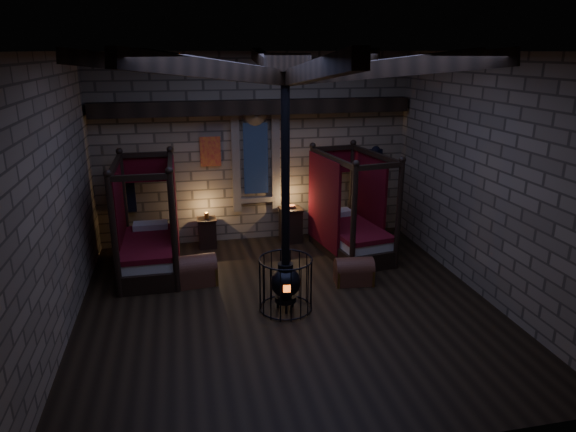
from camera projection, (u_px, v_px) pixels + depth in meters
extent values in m
cube|color=black|center=(288.00, 307.00, 8.85)|extent=(7.00, 7.00, 0.01)
cube|color=#847054|center=(255.00, 149.00, 11.46)|extent=(7.00, 0.02, 4.20)
cube|color=#847054|center=(363.00, 281.00, 4.94)|extent=(7.00, 0.02, 4.20)
cube|color=#847054|center=(54.00, 202.00, 7.51)|extent=(0.02, 7.00, 4.20)
cube|color=#847054|center=(485.00, 178.00, 8.89)|extent=(0.02, 7.00, 4.20)
cube|color=black|center=(288.00, 51.00, 7.55)|extent=(7.00, 7.00, 0.01)
cube|color=black|center=(256.00, 107.00, 11.00)|extent=(6.86, 0.35, 0.30)
cylinder|color=black|center=(288.00, 62.00, 7.60)|extent=(0.70, 0.70, 0.25)
cube|color=black|center=(256.00, 159.00, 11.47)|extent=(0.55, 0.04, 1.60)
cube|color=maroon|center=(210.00, 152.00, 11.22)|extent=(0.45, 0.03, 0.65)
cube|color=black|center=(127.00, 186.00, 10.95)|extent=(0.30, 0.10, 1.15)
cube|color=black|center=(375.00, 173.00, 12.06)|extent=(0.30, 0.10, 1.15)
cube|color=black|center=(151.00, 263.00, 10.20)|extent=(1.09, 2.10, 0.36)
cube|color=beige|center=(150.00, 250.00, 10.11)|extent=(0.97, 1.94, 0.22)
cube|color=maroon|center=(149.00, 243.00, 10.07)|extent=(1.03, 1.98, 0.10)
cube|color=beige|center=(151.00, 226.00, 10.75)|extent=(0.71, 0.35, 0.14)
cube|color=#5D070F|center=(147.00, 169.00, 10.64)|extent=(1.11, 0.05, 0.55)
cylinder|color=black|center=(114.00, 238.00, 8.87)|extent=(0.11, 0.11, 2.22)
cylinder|color=black|center=(125.00, 206.00, 10.75)|extent=(0.11, 0.11, 2.22)
cylinder|color=black|center=(174.00, 234.00, 9.07)|extent=(0.11, 0.11, 2.22)
cylinder|color=black|center=(174.00, 203.00, 10.95)|extent=(0.11, 0.11, 2.22)
cube|color=#5D070F|center=(120.00, 213.00, 10.07)|extent=(0.06, 1.51, 1.97)
cube|color=#5D070F|center=(175.00, 210.00, 10.28)|extent=(0.06, 1.51, 1.97)
cube|color=black|center=(351.00, 246.00, 11.09)|extent=(1.38, 2.21, 0.36)
cube|color=beige|center=(351.00, 234.00, 11.00)|extent=(1.24, 2.04, 0.22)
cube|color=maroon|center=(351.00, 228.00, 10.96)|extent=(1.31, 2.09, 0.10)
cube|color=beige|center=(336.00, 213.00, 11.60)|extent=(0.74, 0.45, 0.14)
cube|color=#5D070F|center=(332.00, 161.00, 11.49)|extent=(1.09, 0.22, 0.55)
cylinder|color=black|center=(354.00, 222.00, 9.75)|extent=(0.11, 0.11, 2.19)
cylinder|color=black|center=(312.00, 196.00, 11.52)|extent=(0.11, 0.11, 2.19)
cylinder|color=black|center=(399.00, 216.00, 10.09)|extent=(0.11, 0.11, 2.19)
cylinder|color=black|center=(351.00, 192.00, 11.86)|extent=(0.11, 0.11, 2.19)
cube|color=#5D070F|center=(324.00, 202.00, 10.88)|extent=(0.29, 1.49, 1.94)
cube|color=#5D070F|center=(368.00, 197.00, 11.24)|extent=(0.29, 1.49, 1.94)
cube|color=#5C2E1D|center=(195.00, 276.00, 9.66)|extent=(0.85, 0.56, 0.33)
cylinder|color=#5C2E1D|center=(194.00, 267.00, 9.61)|extent=(0.85, 0.56, 0.49)
cube|color=olive|center=(175.00, 278.00, 9.56)|extent=(0.10, 0.51, 0.35)
cube|color=olive|center=(215.00, 273.00, 9.77)|extent=(0.10, 0.51, 0.35)
cube|color=#5C2E1D|center=(354.00, 276.00, 9.70)|extent=(0.75, 0.51, 0.29)
cylinder|color=#5C2E1D|center=(354.00, 269.00, 9.66)|extent=(0.75, 0.51, 0.43)
cube|color=olive|center=(337.00, 277.00, 9.67)|extent=(0.09, 0.45, 0.31)
cube|color=olive|center=(371.00, 275.00, 9.73)|extent=(0.09, 0.45, 0.31)
cube|color=black|center=(207.00, 234.00, 11.43)|extent=(0.39, 0.37, 0.64)
cube|color=black|center=(207.00, 219.00, 11.33)|extent=(0.42, 0.40, 0.04)
cylinder|color=olive|center=(206.00, 215.00, 11.30)|extent=(0.09, 0.09, 0.15)
cube|color=black|center=(291.00, 226.00, 11.76)|extent=(0.48, 0.46, 0.75)
cube|color=black|center=(291.00, 209.00, 11.64)|extent=(0.52, 0.50, 0.04)
cube|color=#5C2E1D|center=(291.00, 206.00, 11.62)|extent=(0.20, 0.15, 0.05)
cylinder|color=black|center=(286.00, 298.00, 8.70)|extent=(0.37, 0.37, 0.09)
sphere|color=black|center=(286.00, 282.00, 8.61)|extent=(0.51, 0.51, 0.51)
cylinder|color=black|center=(286.00, 267.00, 8.52)|extent=(0.26, 0.26, 0.13)
cube|color=#FF5914|center=(287.00, 289.00, 8.37)|extent=(0.13, 0.03, 0.13)
cylinder|color=black|center=(285.00, 170.00, 8.01)|extent=(0.14, 0.14, 3.23)
torus|color=black|center=(286.00, 307.00, 8.75)|extent=(0.91, 0.91, 0.03)
torus|color=black|center=(286.00, 260.00, 8.48)|extent=(0.91, 0.91, 0.03)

